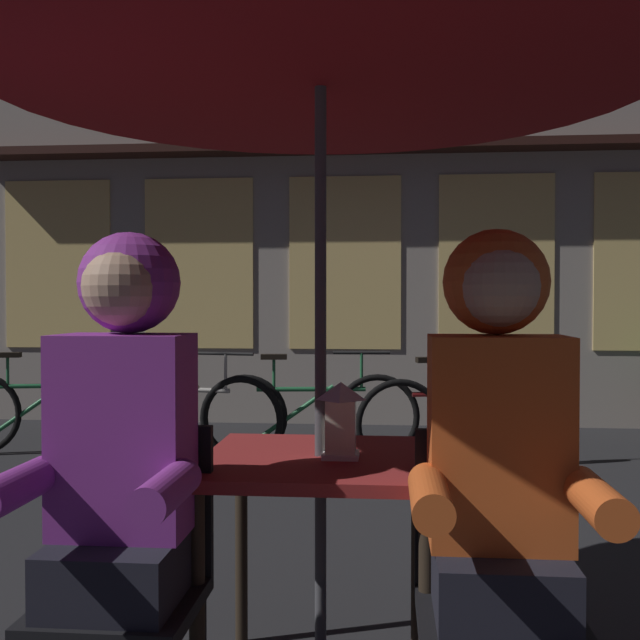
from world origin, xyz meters
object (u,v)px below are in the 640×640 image
(cafe_table, at_px, (321,488))
(chair_right, at_px, (495,586))
(chair_left, at_px, (129,574))
(bicycle_third, at_px, (311,415))
(bicycle_nearest, at_px, (45,411))
(bicycle_fourth, at_px, (467,420))
(person_left_hooded, at_px, (120,445))
(person_right_hooded, at_px, (500,451))
(lantern, at_px, (341,418))
(bicycle_second, at_px, (178,415))
(patio_umbrella, at_px, (321,25))

(cafe_table, distance_m, chair_right, 0.62)
(cafe_table, height_order, chair_left, chair_left)
(chair_right, distance_m, bicycle_third, 3.88)
(cafe_table, height_order, chair_right, chair_right)
(bicycle_nearest, relative_size, bicycle_fourth, 1.01)
(chair_right, xyz_separation_m, bicycle_nearest, (-3.00, 3.81, -0.14))
(person_left_hooded, bearing_deg, person_right_hooded, 0.00)
(lantern, height_order, chair_right, lantern)
(person_left_hooded, bearing_deg, chair_left, 90.00)
(chair_right, height_order, bicycle_fourth, chair_right)
(person_left_hooded, bearing_deg, bicycle_second, 103.78)
(chair_right, height_order, bicycle_second, chair_right)
(cafe_table, distance_m, bicycle_third, 3.45)
(person_left_hooded, relative_size, bicycle_second, 0.84)
(bicycle_nearest, bearing_deg, bicycle_second, -6.71)
(lantern, height_order, bicycle_fourth, lantern)
(patio_umbrella, height_order, chair_right, patio_umbrella)
(bicycle_third, bearing_deg, patio_umbrella, -83.61)
(chair_right, relative_size, bicycle_fourth, 0.53)
(patio_umbrella, bearing_deg, lantern, -21.81)
(chair_left, bearing_deg, patio_umbrella, 37.55)
(patio_umbrella, relative_size, bicycle_nearest, 1.39)
(chair_right, xyz_separation_m, bicycle_second, (-1.88, 3.68, -0.14))
(chair_right, bearing_deg, chair_left, 180.00)
(patio_umbrella, distance_m, bicycle_third, 3.84)
(chair_right, bearing_deg, bicycle_third, 102.84)
(chair_right, bearing_deg, person_right_hooded, -90.00)
(cafe_table, height_order, lantern, lantern)
(chair_left, relative_size, person_left_hooded, 0.62)
(bicycle_third, bearing_deg, person_left_hooded, -91.46)
(bicycle_second, bearing_deg, chair_right, -62.98)
(bicycle_nearest, height_order, bicycle_third, same)
(lantern, height_order, person_right_hooded, person_right_hooded)
(patio_umbrella, relative_size, bicycle_third, 1.38)
(chair_left, xyz_separation_m, bicycle_second, (-0.92, 3.68, -0.14))
(lantern, relative_size, chair_right, 0.27)
(person_right_hooded, bearing_deg, bicycle_fourth, 85.21)
(person_right_hooded, bearing_deg, chair_left, 176.61)
(chair_right, bearing_deg, person_left_hooded, -176.61)
(chair_left, relative_size, bicycle_second, 0.52)
(person_right_hooded, bearing_deg, cafe_table, 138.43)
(bicycle_nearest, distance_m, bicycle_second, 1.13)
(cafe_table, bearing_deg, patio_umbrella, 0.00)
(patio_umbrella, bearing_deg, bicycle_fourth, 76.35)
(bicycle_second, xyz_separation_m, bicycle_third, (1.01, 0.10, 0.00))
(bicycle_second, relative_size, bicycle_fourth, 1.01)
(cafe_table, bearing_deg, bicycle_third, 96.39)
(person_right_hooded, relative_size, bicycle_third, 0.84)
(chair_left, height_order, bicycle_third, chair_left)
(cafe_table, xyz_separation_m, bicycle_nearest, (-2.52, 3.44, -0.29))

